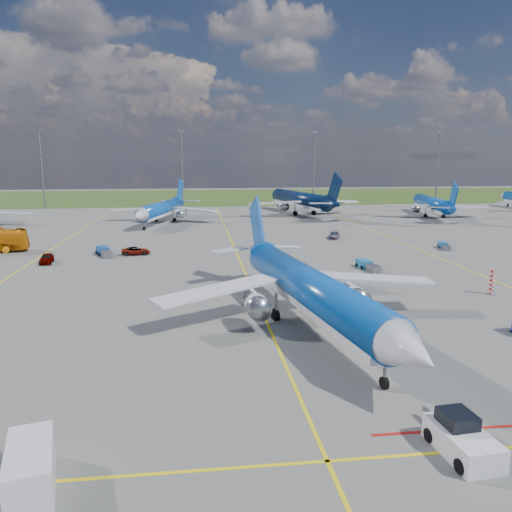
{
  "coord_description": "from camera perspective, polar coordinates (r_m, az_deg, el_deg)",
  "views": [
    {
      "loc": [
        -6.26,
        -41.89,
        15.0
      ],
      "look_at": [
        0.36,
        12.75,
        4.0
      ],
      "focal_mm": 35.0,
      "sensor_mm": 36.0,
      "label": 1
    }
  ],
  "objects": [
    {
      "name": "baggage_tug_e",
      "position": [
        88.36,
        20.71,
        1.09
      ],
      "size": [
        2.2,
        4.48,
        0.97
      ],
      "rotation": [
        0.0,
        0.0,
        -0.26
      ],
      "color": "#1B66A7",
      "rests_on": "ground"
    },
    {
      "name": "baggage_tug_c",
      "position": [
        80.28,
        -16.97,
        0.45
      ],
      "size": [
        3.34,
        5.55,
        1.21
      ],
      "rotation": [
        0.0,
        0.0,
        0.38
      ],
      "color": "navy",
      "rests_on": "ground"
    },
    {
      "name": "ground",
      "position": [
        44.93,
        1.52,
        -8.2
      ],
      "size": [
        400.0,
        400.0,
        0.0
      ],
      "primitive_type": "plane",
      "color": "#595957",
      "rests_on": "ground"
    },
    {
      "name": "bg_jet_ne",
      "position": [
        135.45,
        19.43,
        4.3
      ],
      "size": [
        32.83,
        39.7,
        9.31
      ],
      "primitive_type": null,
      "rotation": [
        0.0,
        0.0,
        2.97
      ],
      "color": "#0C4AAA",
      "rests_on": "ground"
    },
    {
      "name": "pushback_tug",
      "position": [
        29.21,
        22.43,
        -18.7
      ],
      "size": [
        2.53,
        5.96,
        1.99
      ],
      "rotation": [
        0.0,
        0.0,
        0.08
      ],
      "color": "silver",
      "rests_on": "ground"
    },
    {
      "name": "floodlight_masts",
      "position": [
        152.77,
        -0.81,
        10.39
      ],
      "size": [
        202.2,
        0.5,
        22.7
      ],
      "color": "slate",
      "rests_on": "ground"
    },
    {
      "name": "bg_jet_n",
      "position": [
        133.38,
        5.05,
        4.8
      ],
      "size": [
        41.44,
        49.09,
        11.22
      ],
      "primitive_type": null,
      "rotation": [
        0.0,
        0.0,
        3.37
      ],
      "color": "#07183B",
      "rests_on": "ground"
    },
    {
      "name": "baggage_tug_w",
      "position": [
        69.17,
        12.6,
        -1.06
      ],
      "size": [
        1.97,
        5.04,
        1.1
      ],
      "rotation": [
        0.0,
        0.0,
        0.14
      ],
      "color": "#1B68A3",
      "rests_on": "ground"
    },
    {
      "name": "bg_jet_nnw",
      "position": [
        117.03,
        -10.66,
        3.74
      ],
      "size": [
        35.04,
        41.08,
        9.28
      ],
      "primitive_type": null,
      "rotation": [
        0.0,
        0.0,
        -0.25
      ],
      "color": "#0C4AAA",
      "rests_on": "ground"
    },
    {
      "name": "service_car_a",
      "position": [
        77.28,
        -22.81,
        -0.26
      ],
      "size": [
        2.08,
        4.23,
        1.39
      ],
      "primitive_type": "imported",
      "rotation": [
        0.0,
        0.0,
        0.11
      ],
      "color": "#999999",
      "rests_on": "ground"
    },
    {
      "name": "service_car_b",
      "position": [
        79.67,
        -13.56,
        0.57
      ],
      "size": [
        4.57,
        2.54,
        1.21
      ],
      "primitive_type": "imported",
      "rotation": [
        0.0,
        0.0,
        1.7
      ],
      "color": "#999999",
      "rests_on": "ground"
    },
    {
      "name": "warning_post",
      "position": [
        60.92,
        25.32,
        -2.61
      ],
      "size": [
        0.5,
        0.5,
        3.0
      ],
      "primitive_type": "cylinder",
      "color": "red",
      "rests_on": "ground"
    },
    {
      "name": "main_airliner",
      "position": [
        45.57,
        6.11,
        -7.98
      ],
      "size": [
        35.29,
        42.83,
        10.09
      ],
      "primitive_type": null,
      "rotation": [
        0.0,
        0.0,
        0.17
      ],
      "color": "#0C4AAA",
      "rests_on": "ground"
    },
    {
      "name": "grass_strip",
      "position": [
        192.57,
        -5.06,
        6.79
      ],
      "size": [
        400.0,
        80.0,
        0.01
      ],
      "primitive_type": "cube",
      "color": "#2D4719",
      "rests_on": "ground"
    },
    {
      "name": "service_car_c",
      "position": [
        94.06,
        8.92,
        2.39
      ],
      "size": [
        3.36,
        4.8,
        1.29
      ],
      "primitive_type": "imported",
      "rotation": [
        0.0,
        0.0,
        -0.39
      ],
      "color": "#999999",
      "rests_on": "ground"
    },
    {
      "name": "taxiway_lines",
      "position": [
        71.47,
        -1.59,
        -0.81
      ],
      "size": [
        60.25,
        160.0,
        0.02
      ],
      "color": "yellow",
      "rests_on": "ground"
    },
    {
      "name": "service_van",
      "position": [
        26.86,
        -24.4,
        -21.2
      ],
      "size": [
        3.08,
        4.92,
        2.01
      ],
      "primitive_type": "cube",
      "rotation": [
        0.0,
        0.0,
        0.25
      ],
      "color": "silver",
      "rests_on": "ground"
    }
  ]
}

